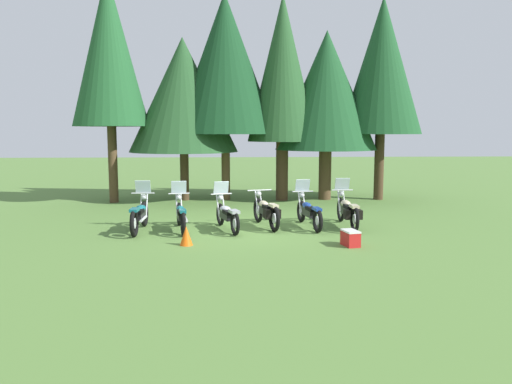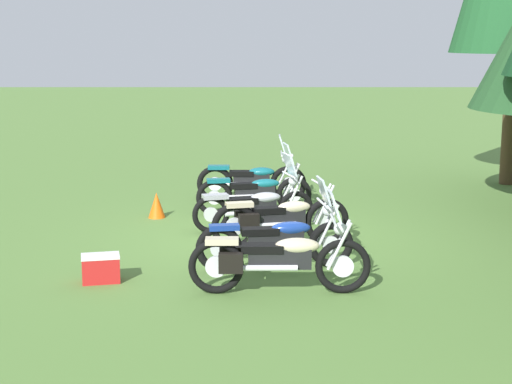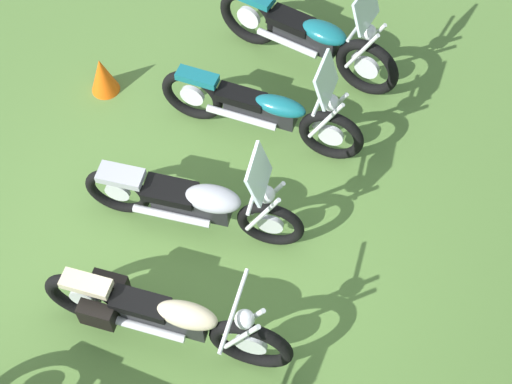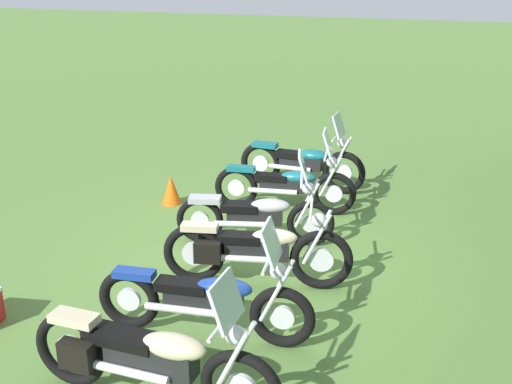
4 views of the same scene
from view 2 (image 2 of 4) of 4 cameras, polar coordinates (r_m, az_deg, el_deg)
The scene contains 9 objects.
ground_plane at distance 13.76m, azimuth 0.64°, elevation -3.25°, with size 80.00×80.00×0.00m, color #547A38.
motorcycle_0 at distance 16.60m, azimuth -0.22°, elevation 0.91°, with size 0.67×2.26×1.39m.
motorcycle_1 at distance 15.48m, azimuth 0.02°, elevation 0.09°, with size 0.66×2.24×1.36m.
motorcycle_2 at distance 14.20m, azimuth -0.02°, elevation -0.91°, with size 0.84×2.16×1.34m.
motorcycle_3 at distance 13.08m, azimuth 1.65°, elevation -1.91°, with size 0.91×2.28×1.03m.
motorcycle_4 at distance 11.86m, azimuth 1.56°, elevation -3.33°, with size 0.65×2.35×1.35m.
motorcycle_5 at distance 10.74m, azimuth 1.55°, elevation -4.66°, with size 0.65×2.43×1.38m.
picnic_cooler at distance 11.51m, azimuth -10.90°, elevation -5.31°, with size 0.42×0.58×0.39m.
traffic_cone at distance 15.34m, azimuth -7.03°, elevation -0.92°, with size 0.32×0.32×0.48m, color #EA590F.
Camera 2 is at (13.33, -0.16, 3.40)m, focal length 56.67 mm.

